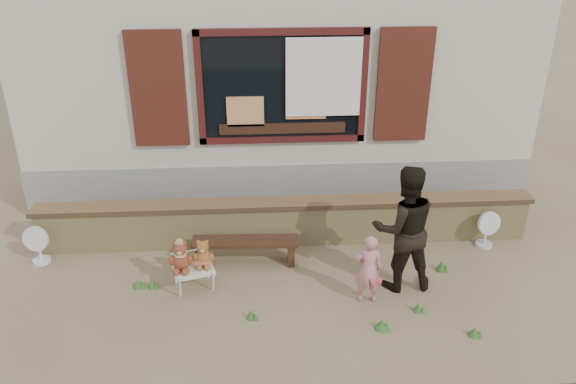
{
  "coord_description": "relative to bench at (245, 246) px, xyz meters",
  "views": [
    {
      "loc": [
        -0.42,
        -6.09,
        4.23
      ],
      "look_at": [
        0.0,
        0.6,
        1.0
      ],
      "focal_mm": 35.0,
      "sensor_mm": 36.0,
      "label": 1
    }
  ],
  "objects": [
    {
      "name": "brick_wall",
      "position": [
        0.59,
        0.53,
        0.07
      ],
      "size": [
        7.1,
        0.36,
        0.67
      ],
      "color": "tan",
      "rests_on": "ground"
    },
    {
      "name": "grass_tufts",
      "position": [
        1.04,
        -0.98,
        -0.2
      ],
      "size": [
        4.16,
        1.48,
        0.15
      ],
      "color": "#345E25",
      "rests_on": "ground"
    },
    {
      "name": "bench",
      "position": [
        0.0,
        0.0,
        0.0
      ],
      "size": [
        1.44,
        0.36,
        0.37
      ],
      "rotation": [
        0.0,
        0.0,
        -0.04
      ],
      "color": "black",
      "rests_on": "ground"
    },
    {
      "name": "fan_right",
      "position": [
        3.45,
        0.24,
        0.01
      ],
      "size": [
        0.36,
        0.24,
        0.56
      ],
      "rotation": [
        0.0,
        0.0,
        0.21
      ],
      "color": "silver",
      "rests_on": "ground"
    },
    {
      "name": "adult",
      "position": [
        1.98,
        -0.64,
        0.56
      ],
      "size": [
        0.83,
        0.66,
        1.66
      ],
      "primitive_type": "imported",
      "rotation": [
        0.0,
        0.0,
        3.18
      ],
      "color": "black",
      "rests_on": "ground"
    },
    {
      "name": "child",
      "position": [
        1.5,
        -0.95,
        0.19
      ],
      "size": [
        0.34,
        0.23,
        0.92
      ],
      "primitive_type": "imported",
      "rotation": [
        0.0,
        0.0,
        3.1
      ],
      "color": "#DC8387",
      "rests_on": "ground"
    },
    {
      "name": "folding_chair",
      "position": [
        -0.65,
        -0.53,
        0.01
      ],
      "size": [
        0.59,
        0.56,
        0.3
      ],
      "rotation": [
        0.0,
        0.0,
        0.28
      ],
      "color": "beige",
      "rests_on": "ground"
    },
    {
      "name": "fan_left",
      "position": [
        -2.81,
        0.19,
        0.02
      ],
      "size": [
        0.36,
        0.24,
        0.57
      ],
      "rotation": [
        0.0,
        0.0,
        -0.15
      ],
      "color": "silver",
      "rests_on": "ground"
    },
    {
      "name": "teddy_bear_left",
      "position": [
        -0.79,
        -0.57,
        0.24
      ],
      "size": [
        0.37,
        0.34,
        0.42
      ],
      "primitive_type": null,
      "rotation": [
        0.0,
        0.0,
        0.28
      ],
      "color": "maroon",
      "rests_on": "folding_chair"
    },
    {
      "name": "ground",
      "position": [
        0.59,
        -0.47,
        -0.27
      ],
      "size": [
        80.0,
        80.0,
        0.0
      ],
      "primitive_type": "plane",
      "color": "brown",
      "rests_on": "ground"
    },
    {
      "name": "shopfront",
      "position": [
        0.59,
        4.02,
        1.73
      ],
      "size": [
        8.04,
        5.13,
        4.0
      ],
      "color": "#B6AC93",
      "rests_on": "ground"
    },
    {
      "name": "teddy_bear_right",
      "position": [
        -0.52,
        -0.49,
        0.22
      ],
      "size": [
        0.33,
        0.3,
        0.37
      ],
      "primitive_type": null,
      "rotation": [
        0.0,
        0.0,
        0.28
      ],
      "color": "brown",
      "rests_on": "folding_chair"
    }
  ]
}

